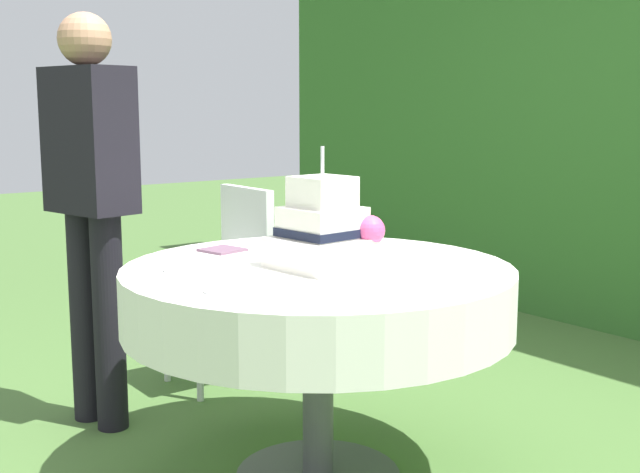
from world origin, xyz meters
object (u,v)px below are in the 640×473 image
object	(u,v)px
serving_plate_near	(283,246)
wedding_cake	(324,232)
cake_table	(318,298)
serving_plate_left	(222,290)
napkin_stack	(222,250)
standing_person	(91,192)
serving_plate_right	(330,241)
garden_chair	(228,265)
serving_plate_far	(183,268)

from	to	relation	value
serving_plate_near	wedding_cake	bearing A→B (deg)	-15.78
cake_table	serving_plate_near	xyz separation A→B (m)	(-0.36, 0.11, 0.11)
serving_plate_left	napkin_stack	distance (m)	0.66
serving_plate_near	cake_table	bearing A→B (deg)	-17.61
standing_person	serving_plate_right	bearing A→B (deg)	49.92
serving_plate_near	napkin_stack	distance (m)	0.23
cake_table	standing_person	size ratio (longest dim) A/B	0.80
serving_plate_left	serving_plate_right	distance (m)	0.89
napkin_stack	standing_person	size ratio (longest dim) A/B	0.08
serving_plate_right	garden_chair	xyz separation A→B (m)	(-0.71, -0.02, -0.20)
serving_plate_left	garden_chair	world-z (taller)	garden_chair
wedding_cake	serving_plate_right	world-z (taller)	wedding_cake
wedding_cake	serving_plate_left	xyz separation A→B (m)	(0.10, -0.45, -0.11)
napkin_stack	garden_chair	size ratio (longest dim) A/B	0.15
wedding_cake	serving_plate_left	world-z (taller)	wedding_cake
serving_plate_near	garden_chair	world-z (taller)	garden_chair
serving_plate_far	serving_plate_right	xyz separation A→B (m)	(-0.12, 0.70, 0.00)
serving_plate_right	cake_table	bearing A→B (deg)	-43.42
standing_person	garden_chair	bearing A→B (deg)	100.22
wedding_cake	serving_plate_left	distance (m)	0.47
serving_plate_far	standing_person	distance (m)	0.74
wedding_cake	serving_plate_far	world-z (taller)	wedding_cake
cake_table	serving_plate_right	distance (m)	0.48
garden_chair	standing_person	bearing A→B (deg)	-79.78
cake_table	serving_plate_right	world-z (taller)	serving_plate_right
cake_table	wedding_cake	size ratio (longest dim) A/B	3.27
standing_person	napkin_stack	bearing A→B (deg)	29.64
serving_plate_right	serving_plate_far	bearing A→B (deg)	-79.93
wedding_cake	serving_plate_near	xyz separation A→B (m)	(-0.39, 0.11, -0.11)
wedding_cake	serving_plate_right	bearing A→B (deg)	139.30
serving_plate_far	garden_chair	world-z (taller)	garden_chair
cake_table	garden_chair	distance (m)	1.09
serving_plate_left	standing_person	bearing A→B (deg)	176.70
serving_plate_near	serving_plate_far	xyz separation A→B (m)	(0.15, -0.50, 0.00)
serving_plate_far	serving_plate_near	bearing A→B (deg)	106.43
serving_plate_near	serving_plate_right	world-z (taller)	same
serving_plate_right	garden_chair	world-z (taller)	garden_chair
serving_plate_near	serving_plate_right	xyz separation A→B (m)	(0.02, 0.20, 0.00)
serving_plate_near	standing_person	world-z (taller)	standing_person
serving_plate_far	standing_person	bearing A→B (deg)	-179.95
serving_plate_left	napkin_stack	bearing A→B (deg)	148.64
garden_chair	standing_person	xyz separation A→B (m)	(0.12, -0.68, 0.39)
serving_plate_far	napkin_stack	bearing A→B (deg)	128.25
serving_plate_far	napkin_stack	size ratio (longest dim) A/B	0.93
cake_table	standing_person	world-z (taller)	standing_person
serving_plate_left	serving_plate_right	bearing A→B (deg)	121.34
serving_plate_near	serving_plate_far	size ratio (longest dim) A/B	1.14
serving_plate_left	standing_person	world-z (taller)	standing_person
napkin_stack	cake_table	bearing A→B (deg)	13.16
serving_plate_left	garden_chair	xyz separation A→B (m)	(-1.18, 0.74, -0.20)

